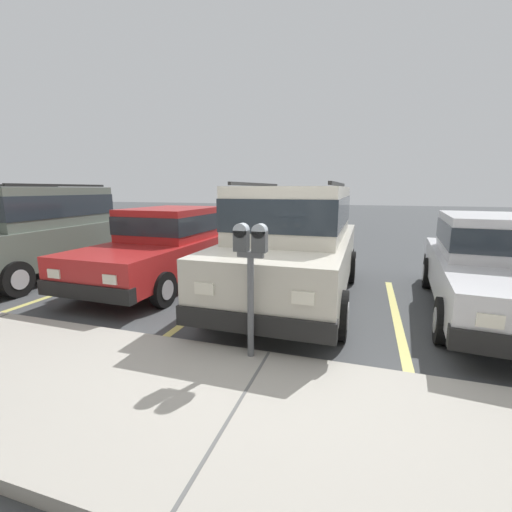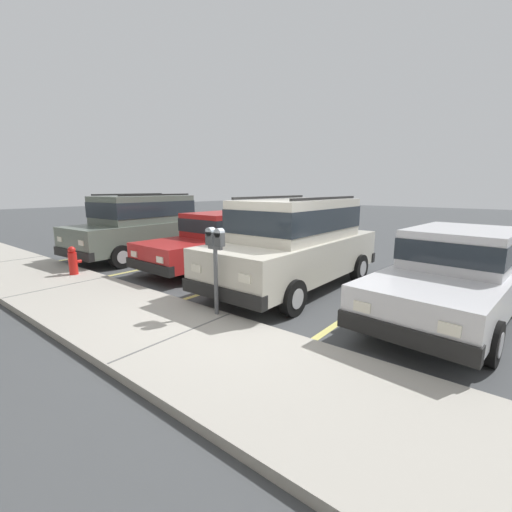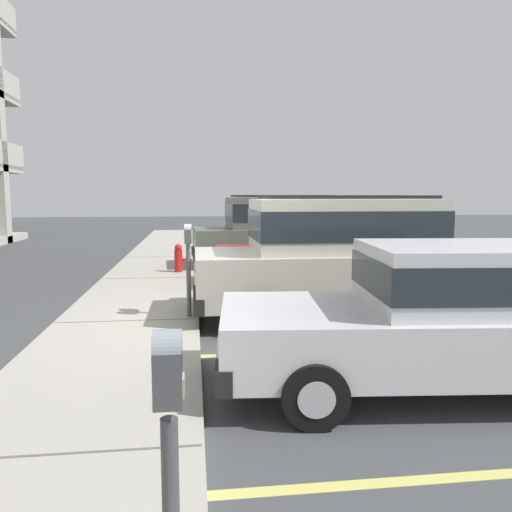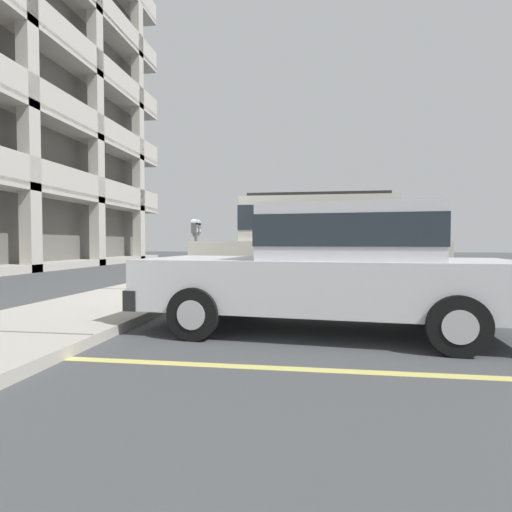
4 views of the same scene
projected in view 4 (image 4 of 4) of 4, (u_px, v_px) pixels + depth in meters
name	position (u px, v px, depth m)	size (l,w,h in m)	color
ground_plane	(210.00, 299.00, 8.18)	(80.00, 80.00, 0.10)	#444749
sidewalk	(150.00, 292.00, 8.36)	(40.00, 2.20, 0.12)	#ADA89E
parking_stall_lines	(284.00, 289.00, 9.45)	(12.05, 4.80, 0.01)	#DBD16B
silver_suv	(316.00, 243.00, 8.02)	(2.03, 4.78, 2.03)	beige
red_sedan	(331.00, 265.00, 4.93)	(2.13, 4.62, 1.54)	silver
dark_hatchback	(331.00, 253.00, 10.71)	(1.91, 4.51, 1.54)	red
blue_coupe	(315.00, 243.00, 13.76)	(2.21, 4.88, 2.03)	#5B665B
parking_meter_near	(196.00, 237.00, 8.36)	(0.35, 0.12, 1.47)	#595B60
fire_hydrant	(230.00, 262.00, 13.06)	(0.30, 0.30, 0.70)	red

